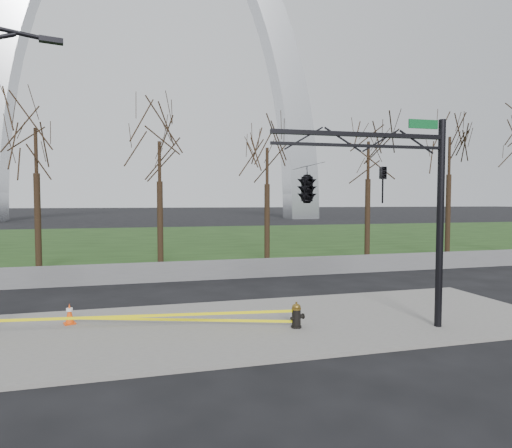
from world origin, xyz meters
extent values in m
plane|color=black|center=(0.00, 0.00, 0.00)|extent=(500.00, 500.00, 0.00)
cube|color=slate|center=(0.00, 0.00, 0.05)|extent=(18.00, 6.00, 0.10)
cube|color=#1B3312|center=(0.00, 30.00, 0.03)|extent=(120.00, 40.00, 0.06)
cube|color=#59595B|center=(0.00, 8.00, 0.45)|extent=(60.00, 0.30, 0.90)
cylinder|color=black|center=(0.75, -0.77, 0.13)|extent=(0.30, 0.30, 0.05)
cylinder|color=black|center=(0.75, -0.77, 0.36)|extent=(0.23, 0.23, 0.53)
cylinder|color=black|center=(0.93, -0.74, 0.41)|extent=(0.20, 0.17, 0.14)
cylinder|color=black|center=(0.62, -0.79, 0.38)|extent=(0.10, 0.10, 0.09)
cylinder|color=brown|center=(0.75, -0.77, 0.65)|extent=(0.26, 0.26, 0.05)
ellipsoid|color=brown|center=(0.75, -0.77, 0.70)|extent=(0.25, 0.25, 0.19)
cylinder|color=brown|center=(0.75, -0.77, 0.81)|extent=(0.05, 0.05, 0.07)
cube|color=#F34A0C|center=(-5.55, 1.32, 0.12)|extent=(0.39, 0.39, 0.03)
cone|color=#F34A0C|center=(-5.55, 1.32, 0.42)|extent=(0.24, 0.24, 0.57)
cylinder|color=white|center=(-5.55, 1.32, 0.53)|extent=(0.18, 0.18, 0.09)
cylinder|color=black|center=(-6.36, 0.64, 8.10)|extent=(1.21, 0.34, 0.22)
cube|color=black|center=(-5.77, 0.75, 8.05)|extent=(0.63, 0.33, 0.14)
cylinder|color=black|center=(4.74, -1.71, 3.00)|extent=(0.20, 0.20, 6.00)
cube|color=black|center=(2.24, -1.60, 5.50)|extent=(5.00, 0.33, 0.12)
cube|color=black|center=(2.24, -1.60, 5.20)|extent=(5.00, 0.29, 0.08)
cube|color=#0C5926|center=(4.14, -1.68, 5.85)|extent=(0.90, 0.08, 0.25)
imported|color=black|center=(2.94, -1.63, 4.15)|extent=(0.17, 0.21, 1.00)
imported|color=black|center=(0.74, -1.54, 4.15)|extent=(0.63, 2.50, 1.00)
cube|color=#FAEA0D|center=(-3.50, -0.20, 0.58)|extent=(8.49, 1.16, 0.08)
cube|color=#FAEA0D|center=(-2.40, 0.27, 0.28)|extent=(6.30, 2.09, 0.08)
camera|label=1|loc=(-3.54, -12.24, 3.70)|focal=30.44mm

